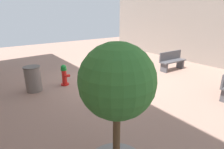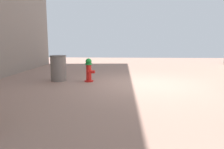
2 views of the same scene
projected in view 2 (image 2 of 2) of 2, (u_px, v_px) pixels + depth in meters
The scene contains 3 objects.
ground_plane at pixel (145, 84), 7.28m from camera, with size 23.40×23.40×0.00m, color #9E7A6B.
fire_hydrant at pixel (89, 70), 7.65m from camera, with size 0.39×0.42×0.85m.
trash_bin at pixel (58, 68), 7.82m from camera, with size 0.60×0.60×0.95m.
Camera 2 is at (0.78, 7.19, 1.47)m, focal length 33.79 mm.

